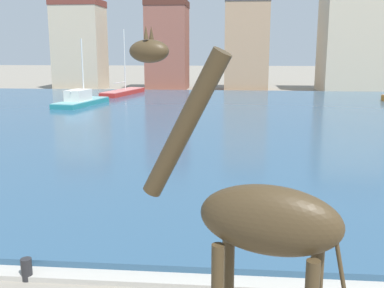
{
  "coord_description": "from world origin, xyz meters",
  "views": [
    {
      "loc": [
        2.89,
        -0.76,
        4.94
      ],
      "look_at": [
        1.69,
        12.36,
        2.2
      ],
      "focal_mm": 42.24,
      "sensor_mm": 36.0,
      "label": 1
    }
  ],
  "objects_px": {
    "mooring_bollard": "(27,269)",
    "giraffe_statue": "(257,226)",
    "sailboat_red": "(126,93)",
    "sailboat_teal": "(84,102)"
  },
  "relations": [
    {
      "from": "giraffe_statue",
      "to": "sailboat_red",
      "type": "bearing_deg",
      "value": 105.6
    },
    {
      "from": "sailboat_red",
      "to": "mooring_bollard",
      "type": "relative_size",
      "value": 18.4
    },
    {
      "from": "sailboat_red",
      "to": "mooring_bollard",
      "type": "xyz_separation_m",
      "value": [
        7.24,
        -39.92,
        -0.16
      ]
    },
    {
      "from": "sailboat_red",
      "to": "sailboat_teal",
      "type": "bearing_deg",
      "value": -97.98
    },
    {
      "from": "giraffe_statue",
      "to": "sailboat_red",
      "type": "relative_size",
      "value": 0.57
    },
    {
      "from": "sailboat_teal",
      "to": "sailboat_red",
      "type": "distance_m",
      "value": 10.18
    },
    {
      "from": "mooring_bollard",
      "to": "giraffe_statue",
      "type": "bearing_deg",
      "value": -32.97
    },
    {
      "from": "sailboat_teal",
      "to": "mooring_bollard",
      "type": "distance_m",
      "value": 31.07
    },
    {
      "from": "giraffe_statue",
      "to": "sailboat_red",
      "type": "distance_m",
      "value": 44.71
    },
    {
      "from": "sailboat_teal",
      "to": "mooring_bollard",
      "type": "xyz_separation_m",
      "value": [
        8.65,
        -29.84,
        -0.28
      ]
    }
  ]
}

